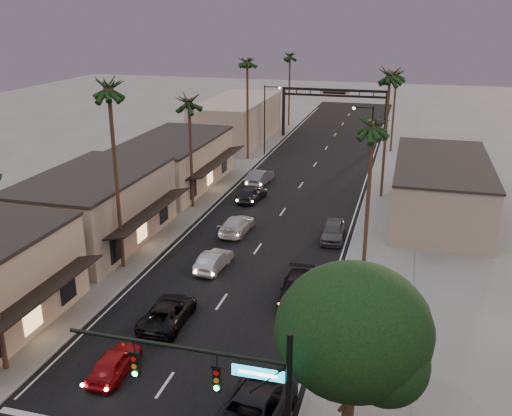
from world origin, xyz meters
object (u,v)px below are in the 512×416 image
Objects in this scene: palm_far at (290,53)px; oncoming_pickup at (168,312)px; palm_ra at (374,120)px; corner_tree at (355,335)px; oncoming_silver at (214,260)px; palm_rb at (390,72)px; arch at (334,101)px; streetlight_right at (368,142)px; curbside_black at (297,290)px; curbside_near at (249,415)px; traffic_signal at (236,393)px; streetlight_left at (267,114)px; palm_lb at (108,83)px; palm_ld at (247,59)px; palm_rc at (397,72)px; oncoming_red at (115,363)px; palm_lc at (189,98)px.

oncoming_pickup is (6.02, -62.30, -10.73)m from palm_far.
palm_ra is 2.59× the size of oncoming_pickup.
corner_tree is 20.53m from oncoming_silver.
palm_rb is at bearing -112.47° from oncoming_pickup.
corner_tree is at bearing -81.38° from arch.
oncoming_silver is (0.16, 7.85, -0.02)m from oncoming_pickup.
palm_far is at bearing 114.76° from streetlight_right.
curbside_black is at bearing -77.27° from palm_far.
curbside_black is (-0.34, 12.55, -0.10)m from curbside_near.
corner_tree reaches higher than curbside_black.
traffic_signal is 41.02m from streetlight_right.
arch reaches higher than oncoming_silver.
streetlight_right is 1.00× the size of streetlight_left.
palm_lb is 33.01m from palm_ld.
palm_far is (0.30, 56.00, -1.94)m from palm_lb.
palm_rc reaches higher than oncoming_pickup.
oncoming_red is (5.72, -11.80, -12.71)m from palm_lb.
palm_lc is at bearing -78.82° from oncoming_red.
traffic_signal is 5.81m from curbside_near.
palm_lc is 19.10m from palm_ld.
streetlight_right is at bearing 80.73° from curbside_black.
oncoming_red is (5.42, -67.80, -10.77)m from palm_far.
palm_lc is at bearing -57.99° from oncoming_silver.
palm_lb reaches higher than traffic_signal.
palm_rc is at bearing 58.44° from palm_lc.
palm_far reaches higher than oncoming_silver.
traffic_signal is 0.97× the size of corner_tree.
palm_rb reaches higher than palm_ra.
palm_rb is 25.90m from oncoming_silver.
streetlight_right is 0.74× the size of palm_lc.
palm_rb is (0.00, 20.00, 0.97)m from palm_ra.
palm_ra is at bearing -90.00° from palm_rc.
palm_rc is (0.00, 20.00, -1.95)m from palm_rb.
streetlight_left is 48.19m from oncoming_red.
oncoming_pickup is at bearing -102.69° from palm_rc.
corner_tree reaches higher than traffic_signal.
arch is at bearing 108.30° from palm_rb.
palm_ld is at bearing 110.81° from corner_tree.
traffic_signal is 1.64× the size of curbside_black.
traffic_signal is 0.56× the size of arch.
curbside_near is at bearing -95.64° from palm_rb.
palm_ld is 38.78m from curbside_black.
traffic_signal is 55.45m from streetlight_left.
oncoming_silver is (-10.72, -0.45, -10.75)m from palm_ra.
curbside_near reaches higher than oncoming_silver.
streetlight_left is 0.68× the size of palm_ra.
streetlight_right is 1.73× the size of curbside_black.
streetlight_right is 37.39m from curbside_near.
palm_lb is (-8.60, -48.00, 7.85)m from arch.
palm_lc reaches higher than curbside_near.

